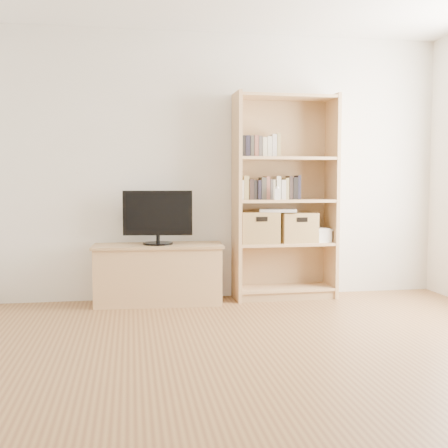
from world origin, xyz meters
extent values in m
cube|color=brown|center=(0.00, 0.00, 0.00)|extent=(4.50, 5.00, 0.01)
cube|color=silver|center=(0.00, 2.50, 1.30)|extent=(4.50, 0.02, 2.60)
cube|color=tan|center=(-0.62, 2.28, 0.27)|extent=(1.20, 0.50, 0.54)
cube|color=tan|center=(0.62, 2.32, 1.00)|extent=(1.01, 0.37, 2.00)
cube|color=black|center=(-0.62, 2.28, 0.82)|extent=(0.65, 0.13, 0.51)
cube|color=#B7AEA4|center=(0.62, 2.34, 1.09)|extent=(0.80, 0.20, 0.21)
cube|color=#B7AEA4|center=(0.40, 2.34, 1.49)|extent=(0.37, 0.15, 0.19)
cube|color=white|center=(0.51, 2.21, 1.03)|extent=(0.06, 0.04, 0.11)
cube|color=#997245|center=(0.36, 2.31, 0.71)|extent=(0.37, 0.31, 0.30)
cube|color=#997245|center=(0.75, 2.32, 0.70)|extent=(0.37, 0.31, 0.29)
cube|color=white|center=(0.54, 2.30, 0.87)|extent=(0.40, 0.32, 0.03)
cube|color=beige|center=(0.97, 2.32, 0.61)|extent=(0.21, 0.27, 0.12)
camera|label=1|loc=(-0.87, -3.01, 1.18)|focal=45.00mm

